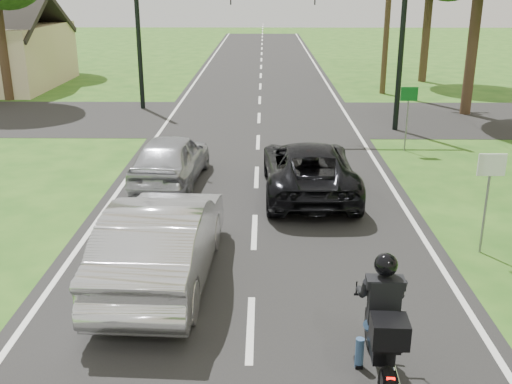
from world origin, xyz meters
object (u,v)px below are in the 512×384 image
silver_sedan (163,240)px  dark_suv (309,168)px  silver_suv (171,158)px  traffic_signal (352,17)px  sign_green (408,103)px  motorcycle_rider (382,336)px  sign_white (490,179)px

silver_sedan → dark_suv: bearing=-118.9°
silver_suv → traffic_signal: 9.30m
silver_sedan → sign_green: size_ratio=2.30×
silver_sedan → sign_green: 11.41m
silver_suv → traffic_signal: traffic_signal is taller
motorcycle_rider → silver_suv: (-4.18, 8.87, -0.07)m
dark_suv → motorcycle_rider: bearing=92.1°
silver_suv → silver_sedan: bearing=102.0°
motorcycle_rider → dark_suv: motorcycle_rider is taller
traffic_signal → sign_green: bearing=-62.6°
motorcycle_rider → dark_suv: bearing=95.5°
dark_suv → sign_green: (3.52, 4.34, 0.90)m
motorcycle_rider → sign_white: (2.89, 4.35, 0.82)m
sign_white → sign_green: bearing=88.6°
silver_sedan → sign_white: bearing=-165.9°
sign_white → dark_suv: bearing=132.2°
motorcycle_rider → sign_green: bearing=78.4°
dark_suv → silver_suv: bearing=-13.9°
silver_suv → dark_suv: bearing=172.0°
motorcycle_rider → sign_green: 12.76m
traffic_signal → sign_green: traffic_signal is taller
silver_suv → sign_green: 8.11m
silver_suv → traffic_signal: (5.71, 6.50, 3.43)m
silver_sedan → traffic_signal: size_ratio=0.77×
dark_suv → sign_white: sign_white is taller
silver_suv → sign_green: (7.27, 3.48, 0.89)m
motorcycle_rider → silver_suv: bearing=117.7°
motorcycle_rider → traffic_signal: 15.81m
dark_suv → silver_sedan: 5.82m
silver_sedan → sign_white: size_ratio=2.30×
sign_green → silver_sedan: bearing=-125.1°
motorcycle_rider → traffic_signal: bearing=86.8°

